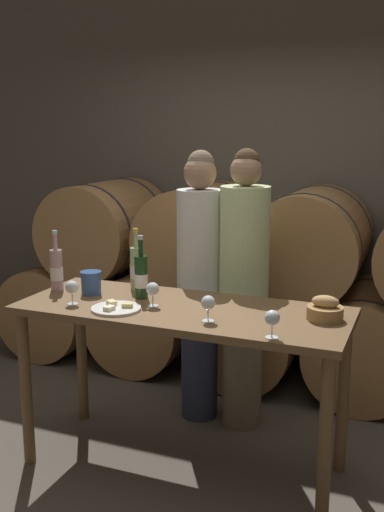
% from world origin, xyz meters
% --- Properties ---
extents(ground_plane, '(10.00, 10.00, 0.00)m').
position_xyz_m(ground_plane, '(0.00, 0.00, 0.00)').
color(ground_plane, '#564F44').
extents(stone_wall_back, '(10.00, 0.12, 3.20)m').
position_xyz_m(stone_wall_back, '(0.00, 1.98, 1.60)').
color(stone_wall_back, '#60594F').
rests_on(stone_wall_back, ground_plane).
extents(barrel_stack, '(4.10, 0.94, 1.45)m').
position_xyz_m(barrel_stack, '(-0.00, 1.38, 0.68)').
color(barrel_stack, '#9E7042').
rests_on(barrel_stack, ground_plane).
extents(tasting_table, '(1.76, 0.69, 0.93)m').
position_xyz_m(tasting_table, '(0.00, 0.00, 0.80)').
color(tasting_table, brown).
rests_on(tasting_table, ground_plane).
extents(person_left, '(0.29, 0.29, 1.73)m').
position_xyz_m(person_left, '(-0.14, 0.61, 0.91)').
color(person_left, '#2D334C').
rests_on(person_left, ground_plane).
extents(person_right, '(0.30, 0.30, 1.74)m').
position_xyz_m(person_right, '(0.15, 0.61, 0.90)').
color(person_right, '#756651').
rests_on(person_right, ground_plane).
extents(wine_bottle_red, '(0.07, 0.07, 0.35)m').
position_xyz_m(wine_bottle_red, '(-0.28, 0.08, 1.05)').
color(wine_bottle_red, '#193819').
rests_on(wine_bottle_red, tasting_table).
extents(wine_bottle_white, '(0.07, 0.07, 0.36)m').
position_xyz_m(wine_bottle_white, '(-0.39, 0.24, 1.05)').
color(wine_bottle_white, '#ADBC7F').
rests_on(wine_bottle_white, tasting_table).
extents(wine_bottle_rose, '(0.07, 0.07, 0.35)m').
position_xyz_m(wine_bottle_rose, '(-0.81, 0.04, 1.05)').
color(wine_bottle_rose, '#BC8E93').
rests_on(wine_bottle_rose, tasting_table).
extents(blue_crock, '(0.12, 0.12, 0.13)m').
position_xyz_m(blue_crock, '(-0.58, 0.05, 1.00)').
color(blue_crock, '#335693').
rests_on(blue_crock, tasting_table).
extents(bread_basket, '(0.18, 0.18, 0.12)m').
position_xyz_m(bread_basket, '(0.74, 0.07, 0.97)').
color(bread_basket, '#A87F4C').
rests_on(bread_basket, tasting_table).
extents(cheese_plate, '(0.26, 0.26, 0.04)m').
position_xyz_m(cheese_plate, '(-0.30, -0.17, 0.94)').
color(cheese_plate, white).
rests_on(cheese_plate, tasting_table).
extents(wine_glass_far_left, '(0.07, 0.07, 0.13)m').
position_xyz_m(wine_glass_far_left, '(-0.57, -0.17, 1.02)').
color(wine_glass_far_left, white).
rests_on(wine_glass_far_left, tasting_table).
extents(wine_glass_left, '(0.07, 0.07, 0.13)m').
position_xyz_m(wine_glass_left, '(-0.15, -0.04, 1.02)').
color(wine_glass_left, white).
rests_on(wine_glass_left, tasting_table).
extents(wine_glass_center, '(0.07, 0.07, 0.13)m').
position_xyz_m(wine_glass_center, '(0.21, -0.17, 1.02)').
color(wine_glass_center, white).
rests_on(wine_glass_center, tasting_table).
extents(wine_glass_right, '(0.07, 0.07, 0.13)m').
position_xyz_m(wine_glass_right, '(0.56, -0.29, 1.02)').
color(wine_glass_right, white).
rests_on(wine_glass_right, tasting_table).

